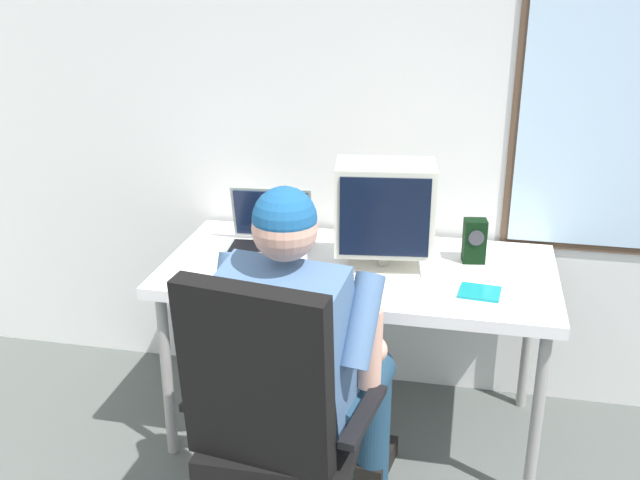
% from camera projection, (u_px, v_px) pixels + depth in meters
% --- Properties ---
extents(wall_rear, '(5.65, 0.08, 2.84)m').
position_uv_depth(wall_rear, '(457.00, 72.00, 2.99)').
color(wall_rear, silver).
rests_on(wall_rear, ground).
extents(desk, '(1.49, 0.74, 0.74)m').
position_uv_depth(desk, '(358.00, 279.00, 2.92)').
color(desk, gray).
rests_on(desk, ground).
extents(office_chair, '(0.60, 0.57, 1.06)m').
position_uv_depth(office_chair, '(271.00, 414.00, 2.21)').
color(office_chair, black).
rests_on(office_chair, ground).
extents(person_seated, '(0.57, 0.82, 1.26)m').
position_uv_depth(person_seated, '(303.00, 354.00, 2.42)').
color(person_seated, navy).
rests_on(person_seated, ground).
extents(crt_monitor, '(0.39, 0.27, 0.41)m').
position_uv_depth(crt_monitor, '(385.00, 210.00, 2.79)').
color(crt_monitor, beige).
rests_on(crt_monitor, desk).
extents(laptop, '(0.35, 0.33, 0.24)m').
position_uv_depth(laptop, '(269.00, 234.00, 3.04)').
color(laptop, gray).
rests_on(laptop, desk).
extents(wine_glass, '(0.08, 0.08, 0.15)m').
position_uv_depth(wine_glass, '(297.00, 256.00, 2.72)').
color(wine_glass, silver).
rests_on(wine_glass, desk).
extents(desk_speaker, '(0.09, 0.08, 0.17)m').
position_uv_depth(desk_speaker, '(474.00, 241.00, 2.90)').
color(desk_speaker, black).
rests_on(desk_speaker, desk).
extents(cd_case, '(0.15, 0.14, 0.01)m').
position_uv_depth(cd_case, '(480.00, 292.00, 2.66)').
color(cd_case, teal).
rests_on(cd_case, desk).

